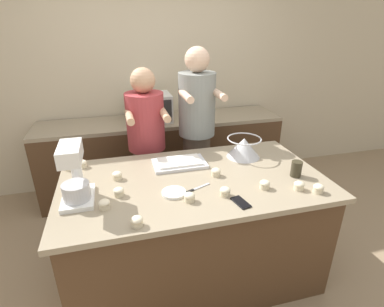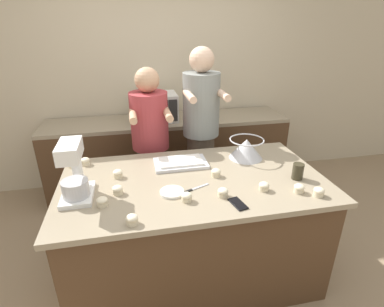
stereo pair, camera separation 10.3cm
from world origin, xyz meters
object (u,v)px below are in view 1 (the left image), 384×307
Objects in this scene: cupcake_11 at (299,186)px; small_plate at (174,193)px; cupcake_2 at (137,221)px; cupcake_7 at (265,184)px; cupcake_6 at (189,197)px; microwave_oven at (150,108)px; cupcake_9 at (216,172)px; stand_mixer at (75,177)px; cupcake_4 at (104,204)px; cupcake_3 at (82,164)px; cupcake_8 at (225,192)px; drinking_glass at (296,169)px; cupcake_5 at (119,192)px; cupcake_1 at (117,175)px; person_left at (147,148)px; cupcake_10 at (69,166)px; baking_tray at (180,163)px; cell_phone at (241,202)px; mixing_bowl at (244,147)px; person_right at (197,135)px; cupcake_0 at (318,188)px; knife at (195,189)px.

small_plate is at bearing 168.82° from cupcake_11.
cupcake_7 is (0.89, 0.19, 0.00)m from cupcake_2.
cupcake_6 is 1.00× the size of cupcake_7.
microwave_oven reaches higher than cupcake_9.
cupcake_2 is 1.12m from cupcake_11.
stand_mixer reaches higher than cupcake_4.
cupcake_3 and cupcake_8 have the same top height.
cupcake_4 is (-1.38, -0.07, -0.03)m from drinking_glass.
cupcake_5 is 0.47m from cupcake_6.
cupcake_5 is (0.00, -0.24, 0.00)m from cupcake_1.
cupcake_3 is at bearing 112.00° from cupcake_2.
person_left reaches higher than microwave_oven.
cupcake_10 reaches higher than small_plate.
baking_tray is 0.33m from cupcake_9.
drinking_glass is 1.24m from cupcake_2.
cell_phone is at bearing -29.36° from small_plate.
drinking_glass is 0.20m from cupcake_11.
cupcake_7 is at bearing 28.73° from cell_phone.
cupcake_3 and cupcake_7 have the same top height.
mixing_bowl reaches higher than small_plate.
cupcake_3 and cupcake_9 have the same top height.
cupcake_2 is 1.00× the size of cupcake_7.
cupcake_8 is (-0.30, -0.02, 0.00)m from cupcake_7.
cupcake_0 is (0.52, -1.21, -0.00)m from person_right.
cell_phone is at bearing -45.38° from knife.
mixing_bowl is at bearing 32.29° from small_plate.
cupcake_0 is at bearing -12.99° from cupcake_5.
cupcake_4 is (0.17, -0.64, 0.00)m from cupcake_3.
cupcake_4 is (-0.18, 0.23, 0.00)m from cupcake_2.
cell_phone is (-0.31, -0.66, -0.08)m from mixing_bowl.
mixing_bowl is 0.73m from cell_phone.
cupcake_7 is 1.00× the size of cupcake_11.
cupcake_5 is at bearing -131.14° from person_right.
drinking_glass reaches higher than cupcake_7.
person_right reaches higher than knife.
cupcake_0 is 1.00× the size of cupcake_7.
cupcake_2 is (-0.71, -1.26, -0.00)m from person_right.
cupcake_6 is (-0.62, -0.56, -0.06)m from mixing_bowl.
stand_mixer is at bearing -77.78° from cupcake_10.
cell_phone is at bearing -68.17° from baking_tray.
person_right is at bearing 71.94° from cupcake_6.
person_right is at bearing 117.49° from drinking_glass.
person_left is 1.27m from cupcake_7.
small_plate is 2.33× the size of cupcake_5.
person_right reaches higher than cupcake_11.
knife is at bearing -142.43° from cupcake_9.
person_right is 24.93× the size of cupcake_7.
cupcake_11 reaches higher than knife.
cupcake_2 is (-1.20, -0.30, -0.03)m from drinking_glass.
cupcake_7 is (0.62, -0.09, 0.02)m from small_plate.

